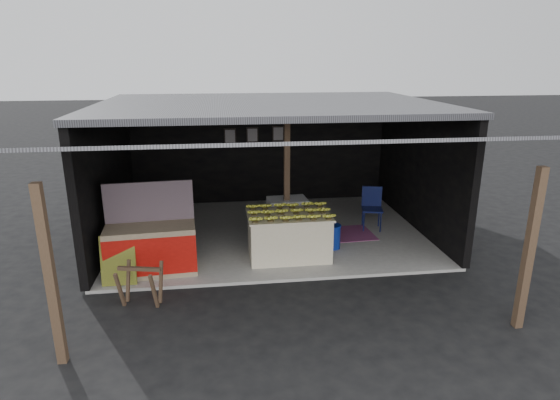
{
  "coord_description": "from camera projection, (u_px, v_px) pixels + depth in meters",
  "views": [
    {
      "loc": [
        -1.1,
        -7.63,
        3.94
      ],
      "look_at": [
        0.11,
        1.55,
        1.1
      ],
      "focal_mm": 30.0,
      "sensor_mm": 36.0,
      "label": 1
    }
  ],
  "objects": [
    {
      "name": "sawhorse",
      "position": [
        140.0,
        281.0,
        7.63
      ],
      "size": [
        0.73,
        0.72,
        0.68
      ],
      "rotation": [
        0.0,
        0.0,
        -0.21
      ],
      "color": "#4D3626",
      "rests_on": "ground"
    },
    {
      "name": "banana_table",
      "position": [
        289.0,
        236.0,
        9.34
      ],
      "size": [
        1.65,
        1.02,
        0.91
      ],
      "rotation": [
        0.0,
        0.0,
        0.01
      ],
      "color": "silver",
      "rests_on": "concrete_slab"
    },
    {
      "name": "ground",
      "position": [
        285.0,
        282.0,
        8.53
      ],
      "size": [
        80.0,
        80.0,
        0.0
      ],
      "primitive_type": "plane",
      "color": "black",
      "rests_on": "ground"
    },
    {
      "name": "concrete_slab",
      "position": [
        270.0,
        232.0,
        10.89
      ],
      "size": [
        7.0,
        5.0,
        0.06
      ],
      "primitive_type": "cube",
      "color": "gray",
      "rests_on": "ground"
    },
    {
      "name": "magenta_rug",
      "position": [
        340.0,
        234.0,
        10.67
      ],
      "size": [
        1.55,
        1.08,
        0.01
      ],
      "primitive_type": "cube",
      "rotation": [
        0.0,
        0.0,
        0.06
      ],
      "color": "#7F1C5F",
      "rests_on": "concrete_slab"
    },
    {
      "name": "plastic_chair",
      "position": [
        372.0,
        204.0,
        10.94
      ],
      "size": [
        0.55,
        0.55,
        0.98
      ],
      "rotation": [
        0.0,
        0.0,
        -0.22
      ],
      "color": "#0B113D",
      "rests_on": "concrete_slab"
    },
    {
      "name": "neighbor_stall",
      "position": [
        152.0,
        247.0,
        8.67
      ],
      "size": [
        1.67,
        0.85,
        1.68
      ],
      "rotation": [
        0.0,
        0.0,
        0.07
      ],
      "color": "#998466",
      "rests_on": "concrete_slab"
    },
    {
      "name": "white_crate",
      "position": [
        287.0,
        219.0,
        10.29
      ],
      "size": [
        0.88,
        0.63,
        0.93
      ],
      "rotation": [
        0.0,
        0.0,
        0.07
      ],
      "color": "white",
      "rests_on": "concrete_slab"
    },
    {
      "name": "banana_pile",
      "position": [
        289.0,
        210.0,
        9.18
      ],
      "size": [
        1.53,
        0.92,
        0.18
      ],
      "primitive_type": null,
      "rotation": [
        0.0,
        0.0,
        0.01
      ],
      "color": "yellow",
      "rests_on": "banana_table"
    },
    {
      "name": "picture_frames",
      "position": [
        254.0,
        135.0,
        12.58
      ],
      "size": [
        1.62,
        0.04,
        0.46
      ],
      "color": "black",
      "rests_on": "shophouse"
    },
    {
      "name": "water_barrel",
      "position": [
        332.0,
        237.0,
        9.85
      ],
      "size": [
        0.33,
        0.33,
        0.48
      ],
      "primitive_type": "cylinder",
      "color": "navy",
      "rests_on": "concrete_slab"
    },
    {
      "name": "shophouse",
      "position": [
        268.0,
        142.0,
        10.58
      ],
      "size": [
        7.4,
        7.29,
        3.02
      ],
      "color": "black",
      "rests_on": "ground"
    },
    {
      "name": "green_signboard",
      "position": [
        118.0,
        261.0,
        8.22
      ],
      "size": [
        0.6,
        0.19,
        0.9
      ],
      "primitive_type": "cube",
      "rotation": [
        -0.17,
        0.0,
        0.0
      ],
      "color": "black",
      "rests_on": "concrete_slab"
    }
  ]
}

